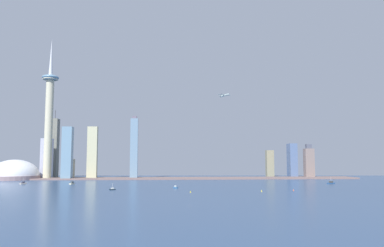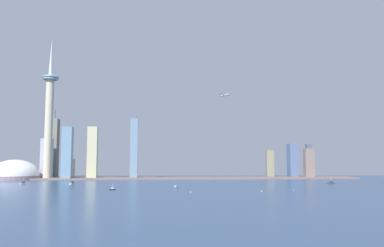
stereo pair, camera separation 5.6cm
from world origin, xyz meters
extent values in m
plane|color=navy|center=(0.00, 0.00, 0.00)|extent=(6000.00, 6000.00, 0.00)
cube|color=#755F5B|center=(0.00, 470.15, 1.43)|extent=(800.20, 68.46, 2.85)
cylinder|color=beige|center=(-272.81, 469.80, 110.26)|extent=(16.66, 16.66, 220.53)
ellipsoid|color=#638BA7|center=(-272.81, 469.80, 220.53)|extent=(35.78, 35.78, 11.27)
torus|color=beige|center=(-272.81, 469.80, 216.58)|extent=(32.66, 32.66, 2.25)
cone|color=silver|center=(-272.81, 469.80, 266.47)|extent=(8.33, 8.33, 80.62)
cylinder|color=gray|center=(-338.56, 467.19, 4.26)|extent=(104.68, 104.68, 8.51)
ellipsoid|color=silver|center=(-338.56, 467.19, 8.51)|extent=(99.44, 99.44, 66.92)
cube|color=slate|center=(308.50, 487.78, 33.55)|extent=(20.92, 16.66, 67.10)
cube|color=#4E5161|center=(308.50, 487.78, 72.15)|extent=(12.55, 10.00, 10.10)
cube|color=#ABADC4|center=(-289.03, 517.42, 44.84)|extent=(24.89, 16.49, 89.68)
cube|color=#698BA4|center=(-228.05, 455.06, 55.61)|extent=(20.68, 19.70, 111.21)
cube|color=gray|center=(239.19, 567.41, 32.56)|extent=(18.17, 15.69, 65.12)
cube|color=beige|center=(-233.12, 505.39, 21.66)|extent=(14.52, 27.48, 43.33)
cube|color=#6B88A0|center=(-90.29, 483.07, 66.47)|extent=(16.35, 14.56, 132.95)
cube|color=slate|center=(-90.29, 483.07, 135.79)|extent=(9.81, 8.74, 5.69)
cube|color=slate|center=(-285.61, 560.64, 69.70)|extent=(17.75, 23.86, 139.40)
cylinder|color=#4C4C51|center=(-285.61, 560.64, 149.83)|extent=(1.60, 1.60, 20.87)
cube|color=slate|center=(278.18, 514.10, 39.86)|extent=(17.75, 27.34, 79.72)
cube|color=#BBB992|center=(-180.73, 480.74, 57.03)|extent=(21.16, 13.47, 114.06)
cube|color=#1B2936|center=(-94.29, 171.15, 0.78)|extent=(8.86, 7.04, 1.56)
cube|color=silver|center=(-94.29, 171.15, 2.34)|extent=(4.32, 3.82, 1.57)
cylinder|color=silver|center=(-94.29, 171.15, 6.18)|extent=(0.24, 0.24, 6.10)
cube|color=navy|center=(266.58, 283.21, 0.82)|extent=(16.10, 10.25, 1.63)
cube|color=#3D3C38|center=(266.58, 283.21, 2.99)|extent=(7.55, 5.62, 2.70)
cylinder|color=silver|center=(266.58, 283.21, 7.84)|extent=(0.24, 0.24, 6.99)
cube|color=beige|center=(-179.07, 298.65, 0.98)|extent=(7.62, 10.97, 1.96)
cube|color=#3C4448|center=(-179.07, 298.65, 3.39)|extent=(4.24, 5.22, 2.87)
cube|color=beige|center=(-262.80, 307.47, 1.11)|extent=(9.38, 10.54, 2.21)
cube|color=#2E2F43|center=(-262.80, 307.47, 3.33)|extent=(4.80, 5.18, 2.24)
cylinder|color=silver|center=(-262.80, 307.47, 7.87)|extent=(0.24, 0.24, 6.83)
cube|color=#2A5380|center=(-6.60, 197.46, 0.90)|extent=(7.48, 6.25, 1.79)
cube|color=#9EAAA7|center=(-6.60, 197.46, 2.98)|extent=(3.63, 3.22, 2.37)
cone|color=yellow|center=(104.20, 132.43, 0.89)|extent=(1.79, 1.79, 1.78)
cone|color=yellow|center=(10.16, 124.62, 1.22)|extent=(1.27, 1.27, 2.44)
cone|color=#E54C19|center=(150.40, 141.84, 0.82)|extent=(1.88, 1.88, 1.64)
cylinder|color=#A7BEBA|center=(114.42, 494.21, 189.95)|extent=(16.61, 31.94, 3.67)
sphere|color=#A7BEBA|center=(121.04, 478.98, 189.95)|extent=(3.67, 3.67, 3.67)
cube|color=#A7BEBA|center=(114.42, 494.21, 191.60)|extent=(33.43, 17.88, 0.50)
cube|color=#A7BEBA|center=(108.86, 507.01, 190.50)|extent=(12.33, 7.71, 0.40)
cube|color=#2D333D|center=(108.86, 507.01, 194.28)|extent=(1.72, 3.09, 5.00)
camera|label=1|loc=(-23.54, -359.29, 41.29)|focal=35.25mm
camera|label=2|loc=(-23.49, -359.30, 41.29)|focal=35.25mm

